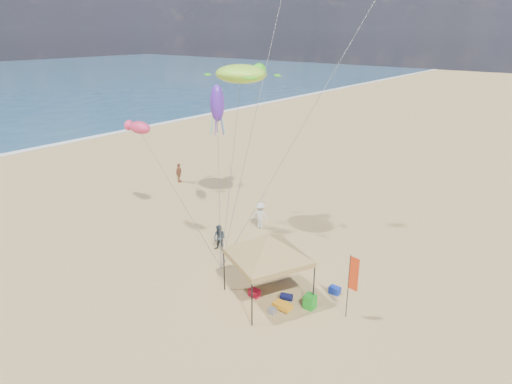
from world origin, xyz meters
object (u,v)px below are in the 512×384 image
feather_flag (352,278)px  cooler_blue (335,290)px  beach_cart (282,306)px  cooler_red (254,293)px  canopy_tent (268,237)px  chair_yellow (255,271)px  person_near_a (283,251)px  person_near_b (220,238)px  chair_green (310,302)px  person_far_a (179,173)px  person_near_c (260,216)px

feather_flag → cooler_blue: bearing=138.2°
beach_cart → cooler_red: bearing=179.4°
canopy_tent → feather_flag: canopy_tent is taller
cooler_blue → canopy_tent: bearing=-133.9°
chair_yellow → beach_cart: bearing=-27.6°
feather_flag → chair_yellow: size_ratio=4.66×
canopy_tent → feather_flag: (3.96, 1.10, -1.22)m
chair_yellow → person_near_a: 2.04m
feather_flag → person_near_b: 9.49m
chair_green → person_near_b: size_ratio=0.42×
chair_green → person_far_a: 21.00m
chair_yellow → cooler_red: bearing=-52.1°
feather_flag → cooler_blue: feather_flag is taller
chair_yellow → canopy_tent: bearing=-34.9°
cooler_blue → person_near_b: size_ratio=0.33×
canopy_tent → feather_flag: bearing=15.5°
person_near_c → cooler_red: bearing=103.5°
chair_green → beach_cart: bearing=-135.5°
cooler_red → person_near_b: bearing=152.4°
feather_flag → beach_cart: size_ratio=3.63×
chair_green → beach_cart: chair_green is taller
chair_green → beach_cart: size_ratio=0.78×
chair_green → person_near_a: size_ratio=0.37×
cooler_red → person_far_a: 19.02m
beach_cart → person_near_a: size_ratio=0.47×
canopy_tent → chair_green: bearing=17.0°
person_far_a → beach_cart: bearing=-140.5°
person_near_c → person_far_a: bearing=-37.8°
cooler_red → person_far_a: (-16.40, 9.61, 0.66)m
canopy_tent → chair_yellow: canopy_tent is taller
chair_yellow → person_near_a: (0.46, 1.89, 0.61)m
chair_green → person_near_a: person_near_a is taller
person_near_a → chair_yellow: bearing=59.9°
cooler_red → person_near_b: (-4.76, 2.49, 0.64)m
feather_flag → person_far_a: 22.57m
canopy_tent → chair_yellow: size_ratio=8.57×
canopy_tent → chair_yellow: bearing=145.1°
person_near_a → person_near_c: 5.21m
chair_green → person_far_a: bearing=155.5°
canopy_tent → beach_cart: (1.15, -0.29, -3.19)m
cooler_blue → chair_green: 1.88m
cooler_red → chair_yellow: chair_yellow is taller
chair_green → person_near_c: bearing=143.3°
person_near_a → cooler_blue: bearing=153.9°
beach_cart → person_near_c: size_ratio=0.49×
person_near_b → person_near_a: bearing=2.8°
feather_flag → chair_green: (-1.86, -0.46, -1.82)m
chair_green → feather_flag: bearing=13.8°
cooler_red → person_near_a: bearing=101.9°
person_near_b → person_near_c: person_near_c is taller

